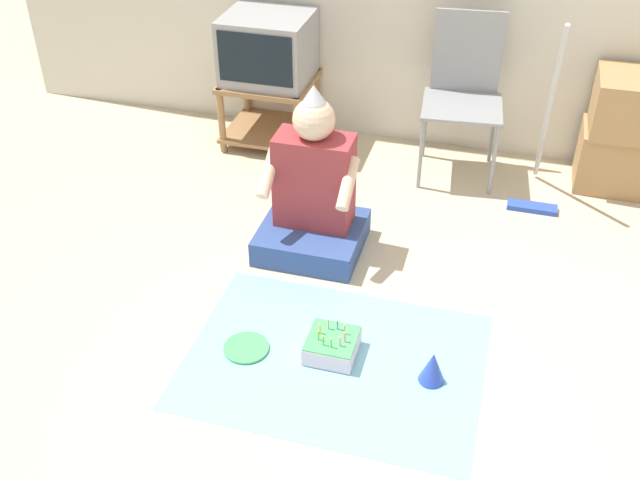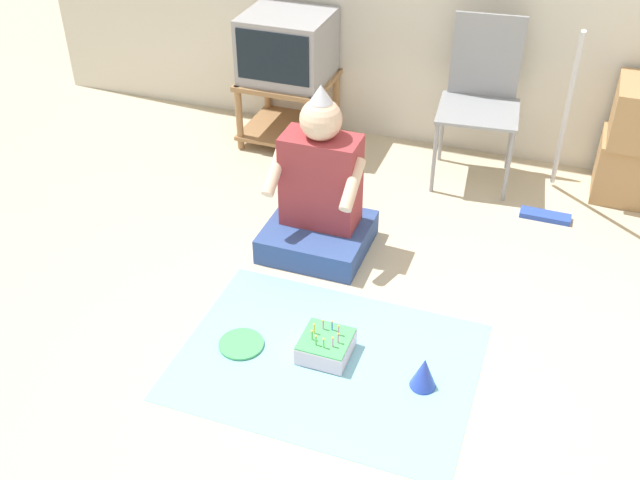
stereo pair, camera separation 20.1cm
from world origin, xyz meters
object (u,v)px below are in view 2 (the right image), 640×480
paper_plate (241,344)px  dust_mop (556,162)px  tv (287,46)px  folding_chair (482,90)px  person_seated (319,197)px  party_hat_blue (424,373)px  birthday_cake (326,346)px

paper_plate → dust_mop: bearing=54.2°
tv → paper_plate: (0.53, -1.93, -0.63)m
tv → paper_plate: 2.10m
folding_chair → paper_plate: bearing=-109.8°
tv → paper_plate: size_ratio=2.56×
person_seated → paper_plate: person_seated is taller
person_seated → party_hat_blue: size_ratio=6.08×
party_hat_blue → paper_plate: bearing=-177.6°
person_seated → party_hat_blue: person_seated is taller
person_seated → birthday_cake: bearing=-68.2°
tv → party_hat_blue: size_ratio=3.50×
person_seated → paper_plate: (-0.07, -0.85, -0.29)m
person_seated → party_hat_blue: bearing=-47.1°
tv → paper_plate: tv is taller
party_hat_blue → paper_plate: (-0.83, -0.04, -0.07)m
dust_mop → party_hat_blue: 1.65m
folding_chair → person_seated: folding_chair is taller
birthday_cake → paper_plate: (-0.38, -0.08, -0.04)m
dust_mop → party_hat_blue: (-0.35, -1.59, -0.22)m
dust_mop → party_hat_blue: dust_mop is taller
tv → birthday_cake: (0.91, -1.86, -0.59)m
birthday_cake → party_hat_blue: size_ratio=1.47×
dust_mop → party_hat_blue: size_ratio=7.26×
dust_mop → tv: bearing=169.9°
party_hat_blue → paper_plate: party_hat_blue is taller
birthday_cake → dust_mop: bearing=62.7°
person_seated → tv: bearing=119.1°
folding_chair → party_hat_blue: (0.14, -1.87, -0.46)m
folding_chair → person_seated: 1.25m
tv → birthday_cake: 2.15m
dust_mop → person_seated: (-1.11, -0.78, -0.00)m
tv → birthday_cake: bearing=-63.9°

